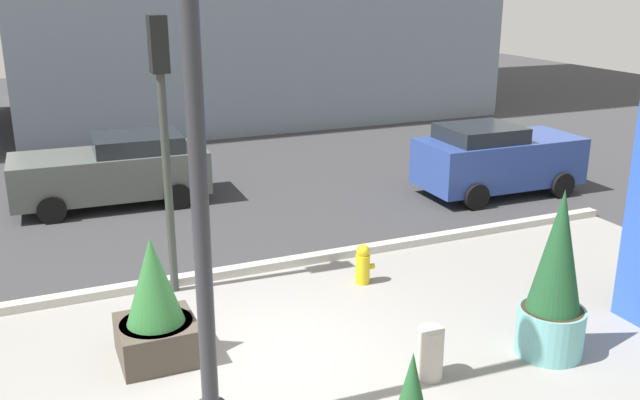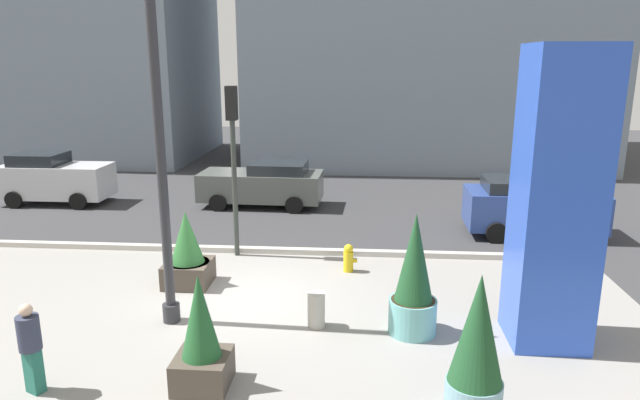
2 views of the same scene
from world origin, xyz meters
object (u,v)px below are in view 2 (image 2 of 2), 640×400
object	(u,v)px
art_pillar_blue	(556,201)
potted_plant_mid_plaza	(187,254)
lamp_post	(161,161)
potted_plant_curbside	(201,340)
concrete_bollard	(316,310)
car_far_lane	(263,184)
pedestrian_on_sidewalk	(30,344)
car_curb_east	(531,207)
traffic_light_far_side	(233,144)
potted_plant_near_right	(477,348)
car_passing_lane	(55,178)
fire_hydrant	(349,258)
potted_plant_near_left	(414,281)

from	to	relation	value
art_pillar_blue	potted_plant_mid_plaza	world-z (taller)	art_pillar_blue
lamp_post	potted_plant_curbside	distance (m)	3.74
potted_plant_mid_plaza	concrete_bollard	xyz separation A→B (m)	(3.32, -2.01, -0.43)
car_far_lane	pedestrian_on_sidewalk	world-z (taller)	car_far_lane
car_curb_east	traffic_light_far_side	bearing A→B (deg)	-163.50
potted_plant_near_right	car_passing_lane	distance (m)	18.33
potted_plant_curbside	traffic_light_far_side	bearing A→B (deg)	97.69
traffic_light_far_side	art_pillar_blue	bearing A→B (deg)	-31.74
car_curb_east	concrete_bollard	bearing A→B (deg)	-132.21
potted_plant_near_right	car_curb_east	bearing A→B (deg)	69.95
potted_plant_curbside	car_curb_east	distance (m)	12.10
potted_plant_near_right	traffic_light_far_side	size ratio (longest dim) A/B	0.50
pedestrian_on_sidewalk	lamp_post	bearing A→B (deg)	62.97
potted_plant_near_right	fire_hydrant	world-z (taller)	potted_plant_near_right
potted_plant_near_left	car_curb_east	distance (m)	8.13
potted_plant_curbside	fire_hydrant	bearing A→B (deg)	67.36
lamp_post	car_far_lane	size ratio (longest dim) A/B	1.54
fire_hydrant	car_passing_lane	distance (m)	13.12
car_passing_lane	pedestrian_on_sidewalk	world-z (taller)	car_passing_lane
art_pillar_blue	car_curb_east	xyz separation A→B (m)	(1.67, 7.02, -1.93)
potted_plant_mid_plaza	car_passing_lane	distance (m)	10.68
potted_plant_mid_plaza	fire_hydrant	world-z (taller)	potted_plant_mid_plaza
art_pillar_blue	potted_plant_mid_plaza	size ratio (longest dim) A/B	3.04
concrete_bollard	potted_plant_mid_plaza	bearing A→B (deg)	148.83
art_pillar_blue	car_far_lane	size ratio (longest dim) A/B	1.23
car_far_lane	car_passing_lane	xyz separation A→B (m)	(-8.05, -0.20, 0.12)
lamp_post	fire_hydrant	size ratio (longest dim) A/B	9.45
fire_hydrant	concrete_bollard	xyz separation A→B (m)	(-0.58, -3.18, 0.01)
potted_plant_mid_plaza	potted_plant_near_right	bearing A→B (deg)	-38.56
potted_plant_near_right	concrete_bollard	xyz separation A→B (m)	(-2.68, 2.78, -0.76)
potted_plant_near_right	potted_plant_near_left	xyz separation A→B (m)	(-0.72, 2.66, -0.01)
fire_hydrant	traffic_light_far_side	size ratio (longest dim) A/B	0.16
potted_plant_curbside	concrete_bollard	bearing A→B (deg)	53.54
lamp_post	art_pillar_blue	xyz separation A→B (m)	(7.59, -0.19, -0.62)
lamp_post	pedestrian_on_sidewalk	xyz separation A→B (m)	(-1.39, -2.72, -2.58)
lamp_post	potted_plant_mid_plaza	bearing A→B (deg)	97.15
fire_hydrant	car_passing_lane	world-z (taller)	car_passing_lane
potted_plant_mid_plaza	car_far_lane	xyz separation A→B (m)	(0.50, 7.76, 0.05)
potted_plant_mid_plaza	pedestrian_on_sidewalk	xyz separation A→B (m)	(-1.14, -4.74, 0.07)
pedestrian_on_sidewalk	potted_plant_near_right	bearing A→B (deg)	-0.40
potted_plant_curbside	fire_hydrant	distance (m)	6.00
concrete_bollard	fire_hydrant	bearing A→B (deg)	79.74
art_pillar_blue	car_far_lane	bearing A→B (deg)	126.40
art_pillar_blue	potted_plant_near_right	size ratio (longest dim) A/B	2.43
car_far_lane	car_passing_lane	bearing A→B (deg)	-178.59
traffic_light_far_side	car_far_lane	bearing A→B (deg)	92.22
art_pillar_blue	potted_plant_near_right	distance (m)	3.60
potted_plant_near_left	potted_plant_curbside	xyz separation A→B (m)	(-3.68, -2.22, -0.27)
traffic_light_far_side	fire_hydrant	bearing A→B (deg)	-17.92
concrete_bollard	car_passing_lane	world-z (taller)	car_passing_lane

